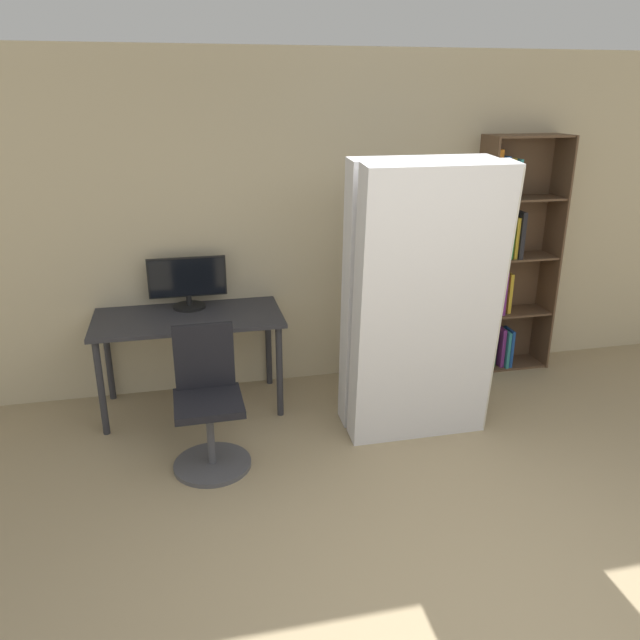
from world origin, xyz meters
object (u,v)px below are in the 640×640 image
at_px(office_chair, 209,411).
at_px(mattress_far, 413,297).
at_px(monitor, 188,281).
at_px(bookshelf, 504,262).
at_px(mattress_near, 429,310).

relative_size(office_chair, mattress_far, 0.48).
bearing_deg(monitor, office_chair, -86.35).
distance_m(monitor, office_chair, 1.20).
xyz_separation_m(office_chair, bookshelf, (2.65, 1.06, 0.58)).
bearing_deg(mattress_far, bookshelf, 34.44).
bearing_deg(mattress_near, mattress_far, 90.00).
bearing_deg(bookshelf, mattress_far, -145.56).
bearing_deg(office_chair, mattress_near, -0.52).
relative_size(monitor, office_chair, 0.63).
xyz_separation_m(monitor, mattress_near, (1.57, -1.06, 0.00)).
distance_m(bookshelf, mattress_near, 1.57).
relative_size(office_chair, bookshelf, 0.46).
bearing_deg(bookshelf, mattress_near, -136.76).
distance_m(monitor, mattress_far, 1.75).
bearing_deg(monitor, mattress_near, -33.94).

